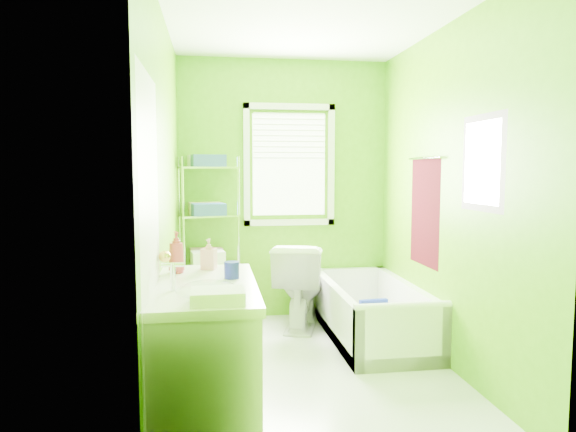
{
  "coord_description": "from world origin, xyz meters",
  "views": [
    {
      "loc": [
        -0.72,
        -3.7,
        1.51
      ],
      "look_at": [
        -0.14,
        0.25,
        1.14
      ],
      "focal_mm": 32.0,
      "sensor_mm": 36.0,
      "label": 1
    }
  ],
  "objects": [
    {
      "name": "ground",
      "position": [
        0.0,
        0.0,
        0.0
      ],
      "size": [
        2.9,
        2.9,
        0.0
      ],
      "primitive_type": "plane",
      "color": "silver",
      "rests_on": "ground"
    },
    {
      "name": "room_envelope",
      "position": [
        0.0,
        0.0,
        1.55
      ],
      "size": [
        2.14,
        2.94,
        2.62
      ],
      "color": "#4C9307",
      "rests_on": "ground"
    },
    {
      "name": "window",
      "position": [
        0.05,
        1.42,
        1.61
      ],
      "size": [
        0.92,
        0.05,
        1.22
      ],
      "color": "white",
      "rests_on": "ground"
    },
    {
      "name": "door",
      "position": [
        -1.04,
        -1.0,
        1.0
      ],
      "size": [
        0.09,
        0.8,
        2.0
      ],
      "color": "white",
      "rests_on": "ground"
    },
    {
      "name": "right_wall_decor",
      "position": [
        1.04,
        -0.02,
        1.32
      ],
      "size": [
        0.04,
        1.48,
        1.17
      ],
      "color": "#3E070D",
      "rests_on": "ground"
    },
    {
      "name": "bathtub",
      "position": [
        0.67,
        0.62,
        0.17
      ],
      "size": [
        0.75,
        1.61,
        0.52
      ],
      "color": "white",
      "rests_on": "ground"
    },
    {
      "name": "toilet",
      "position": [
        0.1,
        1.05,
        0.41
      ],
      "size": [
        0.67,
        0.9,
        0.82
      ],
      "primitive_type": "imported",
      "rotation": [
        0.0,
        0.0,
        2.85
      ],
      "color": "white",
      "rests_on": "ground"
    },
    {
      "name": "vanity",
      "position": [
        -0.77,
        -0.8,
        0.46
      ],
      "size": [
        0.59,
        1.15,
        1.12
      ],
      "color": "white",
      "rests_on": "ground"
    },
    {
      "name": "wire_shelf_unit",
      "position": [
        -0.76,
        1.27,
        1.0
      ],
      "size": [
        0.6,
        0.49,
        1.64
      ],
      "color": "silver",
      "rests_on": "ground"
    }
  ]
}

